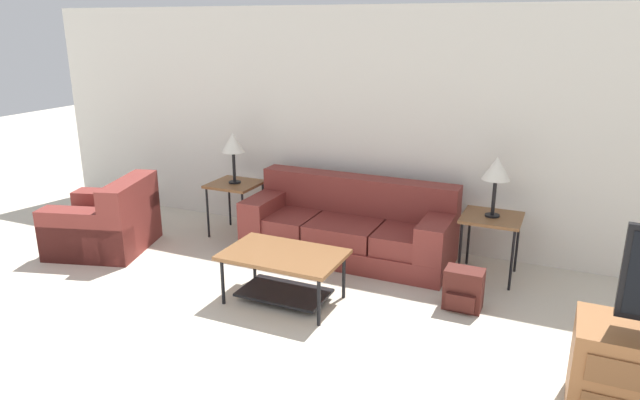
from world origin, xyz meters
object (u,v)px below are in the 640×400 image
(armchair, at_px, (106,224))
(side_table_right, at_px, (492,222))
(table_lamp_right, at_px, (496,170))
(backpack, at_px, (463,290))
(table_lamp_left, at_px, (233,144))
(coffee_table, at_px, (284,266))
(couch, at_px, (349,229))
(side_table_left, at_px, (235,188))

(armchair, height_order, side_table_right, armchair)
(table_lamp_right, height_order, backpack, table_lamp_right)
(table_lamp_left, distance_m, table_lamp_right, 2.91)
(coffee_table, bearing_deg, side_table_right, 38.98)
(coffee_table, height_order, table_lamp_left, table_lamp_left)
(coffee_table, distance_m, table_lamp_left, 1.99)
(side_table_right, xyz_separation_m, table_lamp_left, (-2.91, 0.00, 0.52))
(backpack, bearing_deg, table_lamp_right, 83.10)
(table_lamp_left, bearing_deg, side_table_right, 0.00)
(backpack, bearing_deg, couch, 152.03)
(side_table_left, bearing_deg, table_lamp_right, 0.00)
(table_lamp_left, xyz_separation_m, table_lamp_right, (2.91, 0.00, 0.00))
(backpack, bearing_deg, armchair, -176.89)
(armchair, relative_size, side_table_right, 1.88)
(coffee_table, height_order, side_table_right, side_table_right)
(side_table_right, xyz_separation_m, backpack, (-0.09, -0.77, -0.39))
(armchair, relative_size, backpack, 3.21)
(side_table_right, bearing_deg, couch, -178.00)
(armchair, bearing_deg, table_lamp_right, 13.93)
(side_table_left, bearing_deg, backpack, -15.36)
(couch, height_order, table_lamp_right, table_lamp_right)
(backpack, bearing_deg, side_table_right, 83.10)
(side_table_left, distance_m, side_table_right, 2.91)
(armchair, distance_m, side_table_left, 1.47)
(side_table_right, bearing_deg, backpack, -96.90)
(coffee_table, distance_m, table_lamp_right, 2.19)
(coffee_table, xyz_separation_m, backpack, (1.50, 0.52, -0.16))
(coffee_table, relative_size, backpack, 2.87)
(table_lamp_left, relative_size, table_lamp_right, 1.00)
(side_table_right, distance_m, backpack, 0.87)
(armchair, xyz_separation_m, coffee_table, (2.38, -0.31, 0.06))
(couch, height_order, side_table_left, couch)
(side_table_right, bearing_deg, armchair, -166.07)
(side_table_right, xyz_separation_m, table_lamp_right, (0.00, 0.00, 0.52))
(side_table_right, relative_size, table_lamp_right, 1.07)
(couch, bearing_deg, side_table_right, 2.00)
(armchair, xyz_separation_m, table_lamp_right, (3.97, 0.99, 0.80))
(coffee_table, relative_size, side_table_right, 1.68)
(table_lamp_left, xyz_separation_m, backpack, (2.82, -0.77, -0.91))
(coffee_table, distance_m, side_table_right, 2.07)
(table_lamp_left, bearing_deg, backpack, -15.36)
(coffee_table, relative_size, table_lamp_left, 1.80)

